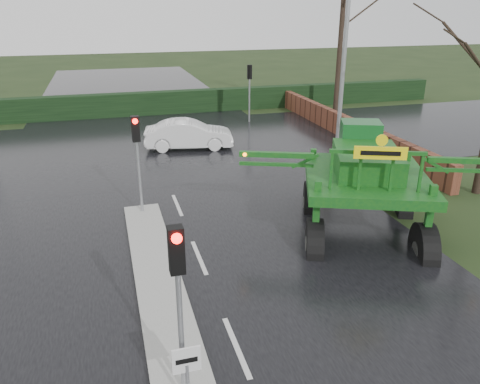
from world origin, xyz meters
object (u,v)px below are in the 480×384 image
object	(u,v)px
keep_left_sign	(187,369)
crop_sprayer	(318,179)
traffic_signal_near	(178,277)
street_light_right	(340,26)
white_sedan	(189,148)
traffic_signal_mid	(137,144)
traffic_signal_far	(249,80)

from	to	relation	value
keep_left_sign	crop_sprayer	size ratio (longest dim) A/B	0.18
traffic_signal_near	street_light_right	distance (m)	16.46
traffic_signal_near	street_light_right	xyz separation A→B (m)	(9.49, 13.01, 3.40)
crop_sprayer	street_light_right	bearing A→B (deg)	82.60
crop_sprayer	white_sedan	xyz separation A→B (m)	(-1.80, 11.34, -2.13)
white_sedan	crop_sprayer	bearing A→B (deg)	-161.16
crop_sprayer	white_sedan	distance (m)	11.68
traffic_signal_near	traffic_signal_mid	size ratio (longest dim) A/B	1.00
keep_left_sign	traffic_signal_mid	bearing A→B (deg)	90.00
traffic_signal_near	traffic_signal_far	size ratio (longest dim) A/B	1.00
traffic_signal_near	street_light_right	world-z (taller)	street_light_right
traffic_signal_near	street_light_right	bearing A→B (deg)	53.87
crop_sprayer	white_sedan	size ratio (longest dim) A/B	1.70
keep_left_sign	traffic_signal_mid	distance (m)	9.12
keep_left_sign	white_sedan	xyz separation A→B (m)	(3.08, 16.71, -1.06)
keep_left_sign	white_sedan	size ratio (longest dim) A/B	0.30
keep_left_sign	crop_sprayer	world-z (taller)	crop_sprayer
keep_left_sign	white_sedan	bearing A→B (deg)	79.54
crop_sprayer	white_sedan	bearing A→B (deg)	121.17
street_light_right	crop_sprayer	size ratio (longest dim) A/B	1.33
street_light_right	traffic_signal_near	bearing A→B (deg)	-126.13
keep_left_sign	street_light_right	distance (m)	17.23
traffic_signal_mid	crop_sprayer	bearing A→B (deg)	-36.61
traffic_signal_mid	white_sedan	xyz separation A→B (m)	(3.08, 7.71, -2.59)
traffic_signal_mid	white_sedan	bearing A→B (deg)	68.21
street_light_right	white_sedan	size ratio (longest dim) A/B	2.25
white_sedan	traffic_signal_near	bearing A→B (deg)	179.07
keep_left_sign	traffic_signal_mid	size ratio (longest dim) A/B	0.38
traffic_signal_far	street_light_right	size ratio (longest dim) A/B	0.35
street_light_right	keep_left_sign	bearing A→B (deg)	-125.12
traffic_signal_near	white_sedan	bearing A→B (deg)	79.23
crop_sprayer	traffic_signal_far	bearing A→B (deg)	101.91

